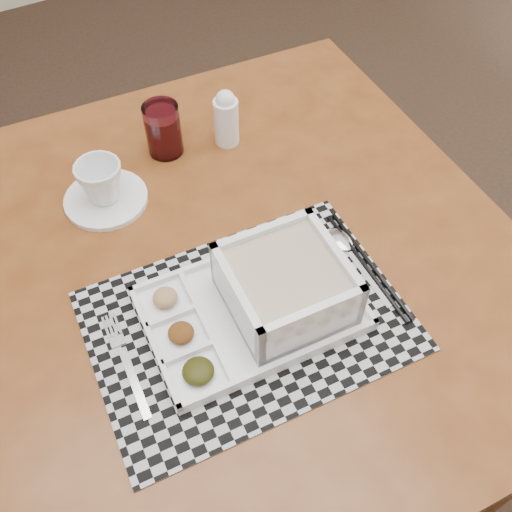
{
  "coord_description": "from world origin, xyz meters",
  "views": [
    {
      "loc": [
        -0.41,
        -0.53,
        1.5
      ],
      "look_at": [
        -0.13,
        -0.06,
        0.81
      ],
      "focal_mm": 40.0,
      "sensor_mm": 36.0,
      "label": 1
    }
  ],
  "objects_px": {
    "dining_table": "(220,286)",
    "creamer_bottle": "(226,118)",
    "serving_tray": "(274,294)",
    "cup": "(101,182)",
    "juice_glass": "(163,131)"
  },
  "relations": [
    {
      "from": "dining_table",
      "to": "juice_glass",
      "type": "relative_size",
      "value": 10.4
    },
    {
      "from": "cup",
      "to": "dining_table",
      "type": "bearing_deg",
      "value": -76.09
    },
    {
      "from": "dining_table",
      "to": "juice_glass",
      "type": "bearing_deg",
      "value": 82.65
    },
    {
      "from": "dining_table",
      "to": "creamer_bottle",
      "type": "xyz_separation_m",
      "value": [
        0.15,
        0.26,
        0.13
      ]
    },
    {
      "from": "serving_tray",
      "to": "creamer_bottle",
      "type": "height_order",
      "value": "creamer_bottle"
    },
    {
      "from": "dining_table",
      "to": "cup",
      "type": "height_order",
      "value": "cup"
    },
    {
      "from": "cup",
      "to": "creamer_bottle",
      "type": "height_order",
      "value": "creamer_bottle"
    },
    {
      "from": "dining_table",
      "to": "serving_tray",
      "type": "relative_size",
      "value": 3.21
    },
    {
      "from": "creamer_bottle",
      "to": "serving_tray",
      "type": "bearing_deg",
      "value": -107.71
    },
    {
      "from": "serving_tray",
      "to": "cup",
      "type": "xyz_separation_m",
      "value": [
        -0.14,
        0.35,
        0.01
      ]
    },
    {
      "from": "serving_tray",
      "to": "juice_glass",
      "type": "height_order",
      "value": "juice_glass"
    },
    {
      "from": "juice_glass",
      "to": "cup",
      "type": "bearing_deg",
      "value": -154.84
    },
    {
      "from": "dining_table",
      "to": "serving_tray",
      "type": "bearing_deg",
      "value": -76.41
    },
    {
      "from": "dining_table",
      "to": "cup",
      "type": "xyz_separation_m",
      "value": [
        -0.11,
        0.22,
        0.13
      ]
    },
    {
      "from": "dining_table",
      "to": "cup",
      "type": "relative_size",
      "value": 13.16
    }
  ]
}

